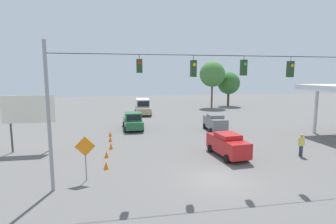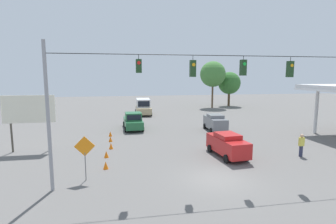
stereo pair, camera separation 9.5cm
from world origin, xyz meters
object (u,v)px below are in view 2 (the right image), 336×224
(box_truck_tan_withflow_deep, at_px, (143,107))
(sedan_red_crossing_near, at_px, (227,144))
(pickup_truck_green_withflow_far, at_px, (133,121))
(traffic_cone_second, at_px, (106,154))
(traffic_cone_third, at_px, (111,146))
(work_zone_sign, at_px, (85,150))
(sedan_grey_oncoming_far, at_px, (215,122))
(pedestrian, at_px, (301,145))
(traffic_cone_fifth, at_px, (110,134))
(overhead_signal_span, at_px, (219,95))
(traffic_cone_nearest, at_px, (106,165))
(tree_horizon_right, at_px, (229,83))
(roadside_billboard, at_px, (29,112))
(traffic_cone_fourth, at_px, (110,139))
(tree_horizon_left, at_px, (213,74))

(box_truck_tan_withflow_deep, distance_m, sedan_red_crossing_near, 25.05)
(pickup_truck_green_withflow_far, height_order, traffic_cone_second, pickup_truck_green_withflow_far)
(traffic_cone_third, height_order, work_zone_sign, work_zone_sign)
(sedan_grey_oncoming_far, xyz_separation_m, pedestrian, (-3.35, 10.79, -0.07))
(box_truck_tan_withflow_deep, xyz_separation_m, traffic_cone_fifth, (4.91, 15.65, -1.04))
(overhead_signal_span, distance_m, pedestrian, 10.00)
(traffic_cone_nearest, xyz_separation_m, tree_horizon_right, (-24.09, -34.85, 4.64))
(pickup_truck_green_withflow_far, bearing_deg, box_truck_tan_withflow_deep, -100.61)
(traffic_cone_second, height_order, roadside_billboard, roadside_billboard)
(traffic_cone_nearest, bearing_deg, traffic_cone_fourth, -90.29)
(tree_horizon_right, bearing_deg, overhead_signal_span, 65.88)
(traffic_cone_fourth, bearing_deg, tree_horizon_right, -131.66)
(pedestrian, bearing_deg, tree_horizon_left, -97.17)
(sedan_red_crossing_near, height_order, traffic_cone_fifth, sedan_red_crossing_near)
(traffic_cone_fourth, bearing_deg, work_zone_sign, 83.14)
(work_zone_sign, bearing_deg, traffic_cone_third, -100.58)
(work_zone_sign, xyz_separation_m, pedestrian, (-16.63, -1.99, -1.04))
(traffic_cone_fifth, xyz_separation_m, tree_horizon_left, (-19.67, -22.59, 6.53))
(pedestrian, bearing_deg, overhead_signal_span, 20.86)
(roadside_billboard, relative_size, tree_horizon_left, 0.52)
(tree_horizon_left, xyz_separation_m, tree_horizon_right, (-4.48, -2.06, -1.88))
(traffic_cone_nearest, xyz_separation_m, roadside_billboard, (6.61, -5.64, 3.20))
(sedan_grey_oncoming_far, distance_m, roadside_billboard, 19.66)
(traffic_cone_nearest, height_order, tree_horizon_left, tree_horizon_left)
(sedan_red_crossing_near, bearing_deg, traffic_cone_second, -8.24)
(overhead_signal_span, distance_m, box_truck_tan_withflow_deep, 29.25)
(sedan_red_crossing_near, bearing_deg, tree_horizon_right, -113.33)
(box_truck_tan_withflow_deep, bearing_deg, traffic_cone_third, 77.31)
(sedan_red_crossing_near, height_order, traffic_cone_second, sedan_red_crossing_near)
(overhead_signal_span, distance_m, traffic_cone_fifth, 15.90)
(traffic_cone_second, height_order, traffic_cone_third, same)
(roadside_billboard, bearing_deg, traffic_cone_nearest, 139.55)
(roadside_billboard, xyz_separation_m, pedestrian, (-22.12, 5.47, -2.52))
(traffic_cone_third, distance_m, traffic_cone_fourth, 2.67)
(traffic_cone_fourth, bearing_deg, pedestrian, 153.68)
(sedan_red_crossing_near, bearing_deg, sedan_grey_oncoming_far, -104.75)
(traffic_cone_third, bearing_deg, traffic_cone_fifth, -87.21)
(box_truck_tan_withflow_deep, height_order, sedan_red_crossing_near, box_truck_tan_withflow_deep)
(pedestrian, distance_m, tree_horizon_right, 35.95)
(traffic_cone_fifth, bearing_deg, traffic_cone_nearest, 90.35)
(box_truck_tan_withflow_deep, xyz_separation_m, sedan_red_crossing_near, (-4.76, 24.59, -0.32))
(box_truck_tan_withflow_deep, distance_m, traffic_cone_nearest, 26.32)
(sedan_grey_oncoming_far, height_order, sedan_red_crossing_near, sedan_grey_oncoming_far)
(overhead_signal_span, bearing_deg, traffic_cone_second, -38.19)
(sedan_grey_oncoming_far, distance_m, sedan_red_crossing_near, 10.03)
(tree_horizon_left, bearing_deg, work_zone_sign, 59.08)
(overhead_signal_span, bearing_deg, traffic_cone_nearest, -22.98)
(traffic_cone_nearest, height_order, traffic_cone_fourth, same)
(traffic_cone_nearest, distance_m, traffic_cone_second, 2.66)
(traffic_cone_third, relative_size, pedestrian, 0.30)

